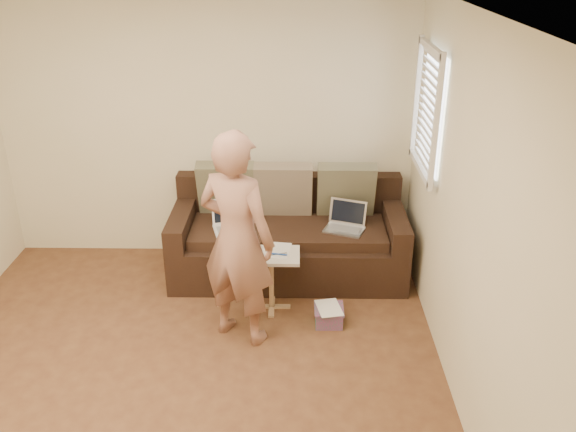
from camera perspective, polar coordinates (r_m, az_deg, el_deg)
The scene contains 17 objects.
floor at distance 4.63m, azimuth -10.64°, elevation -16.15°, with size 4.50×4.50×0.00m, color #512E1E.
ceiling at distance 3.55m, azimuth -14.04°, elevation 17.59°, with size 4.50×4.50×0.00m, color white.
wall_back at distance 5.98m, azimuth -7.63°, elevation 8.00°, with size 4.00×4.00×0.00m, color beige.
wall_right at distance 3.98m, azimuth 17.22°, elevation -1.73°, with size 4.50×4.50×0.00m, color beige.
window_blinds at distance 5.20m, azimuth 12.98°, elevation 9.63°, with size 0.12×0.88×1.08m, color white, non-canonical shape.
sofa at distance 5.80m, azimuth 0.02°, elevation -1.64°, with size 2.20×0.95×0.85m, color black, non-canonical shape.
pillow_left at distance 5.90m, azimuth -5.78°, elevation 2.61°, with size 0.55×0.14×0.55m, color #54533E, non-canonical shape.
pillow_mid at distance 5.84m, azimuth -0.44°, elevation 2.47°, with size 0.55×0.14×0.55m, color #716551, non-canonical shape.
pillow_right at distance 5.86m, azimuth 5.45°, elevation 2.44°, with size 0.55×0.14×0.55m, color #54533E, non-canonical shape.
laptop_silver at distance 5.66m, azimuth 5.26°, elevation -1.36°, with size 0.35×0.25×0.23m, color #B7BABC, non-canonical shape.
laptop_white at distance 5.67m, azimuth -5.07°, elevation -1.31°, with size 0.37×0.27×0.27m, color white, non-canonical shape.
person at distance 4.70m, azimuth -4.80°, elevation -2.18°, with size 0.64×0.44×1.76m, color #A06257.
side_table at distance 5.33m, azimuth -1.56°, elevation -6.12°, with size 0.49×0.34×0.54m, color silver, non-canonical shape.
drinking_glass at distance 5.25m, azimuth -3.50°, elevation -2.56°, with size 0.07×0.07×0.12m, color silver, non-canonical shape.
scissors at distance 5.18m, azimuth -1.06°, elevation -3.59°, with size 0.18×0.10×0.02m, color silver, non-canonical shape.
paper_on_table at distance 5.25m, azimuth -1.01°, elevation -3.24°, with size 0.21×0.30×0.00m, color white, non-canonical shape.
striped_box at distance 5.23m, azimuth 3.84°, elevation -9.27°, with size 0.25×0.25×0.16m, color #B91B7A, non-canonical shape.
Camera 1 is at (0.87, -3.42, 3.00)m, focal length 37.97 mm.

